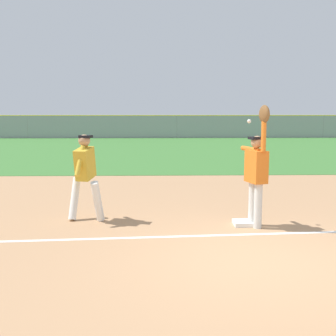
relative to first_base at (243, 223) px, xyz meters
name	(u,v)px	position (x,y,z in m)	size (l,w,h in m)	color
ground_plane	(257,261)	(-0.19, -1.92, -0.04)	(78.10, 78.10, 0.00)	tan
outfield_grass	(184,149)	(-0.19, 15.07, -0.04)	(44.68, 18.04, 0.01)	#3D7533
chalk_foul_line	(18,241)	(-4.00, -0.90, -0.04)	(12.00, 0.10, 0.01)	white
first_base	(243,223)	(0.00, 0.00, 0.00)	(0.38, 0.38, 0.08)	white
fielder	(257,168)	(0.19, -0.13, 1.08)	(0.39, 0.88, 2.28)	silver
runner	(85,171)	(-3.07, 0.38, 0.96)	(0.76, 0.84, 1.72)	white
baseball	(249,121)	(0.10, 0.18, 1.94)	(0.07, 0.07, 0.07)	white
outfield_fence	(177,127)	(-0.19, 24.09, 0.82)	(44.76, 0.08, 1.73)	#93999E
parked_car_silver	(77,127)	(-8.21, 27.03, 0.63)	(4.54, 2.40, 1.25)	#B7B7BC
parked_car_red	(146,127)	(-2.56, 27.19, 0.63)	(4.46, 2.24, 1.25)	#B21E1E
parked_car_green	(220,127)	(3.44, 26.74, 0.63)	(4.54, 2.41, 1.25)	#1E6B33
parked_car_white	(291,127)	(9.36, 26.75, 0.63)	(4.52, 2.36, 1.25)	white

